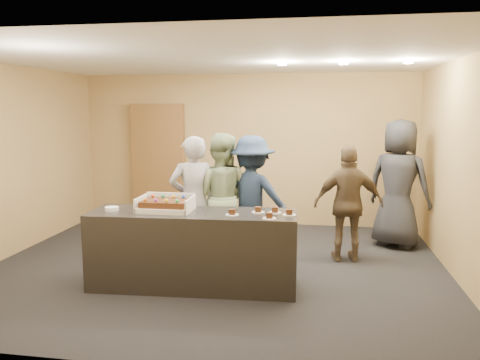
{
  "coord_description": "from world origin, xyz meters",
  "views": [
    {
      "loc": [
        1.29,
        -5.86,
        2.08
      ],
      "look_at": [
        0.32,
        0.0,
        1.18
      ],
      "focal_mm": 35.0,
      "sensor_mm": 36.0,
      "label": 1
    }
  ],
  "objects_px": {
    "person_sage_man": "(220,197)",
    "person_dark_suit": "(399,184)",
    "person_brown_extra": "(349,204)",
    "storage_cabinet": "(158,163)",
    "person_server_grey": "(193,201)",
    "sheet_cake": "(165,203)",
    "person_navy_man": "(252,198)",
    "plate_stack": "(112,209)",
    "cake_box": "(166,207)",
    "serving_counter": "(193,250)"
  },
  "relations": [
    {
      "from": "sheet_cake",
      "to": "person_brown_extra",
      "type": "distance_m",
      "value": 2.53
    },
    {
      "from": "person_sage_man",
      "to": "person_dark_suit",
      "type": "bearing_deg",
      "value": -155.46
    },
    {
      "from": "person_sage_man",
      "to": "person_brown_extra",
      "type": "bearing_deg",
      "value": -170.86
    },
    {
      "from": "plate_stack",
      "to": "person_navy_man",
      "type": "bearing_deg",
      "value": 40.03
    },
    {
      "from": "person_sage_man",
      "to": "person_brown_extra",
      "type": "relative_size",
      "value": 1.1
    },
    {
      "from": "cake_box",
      "to": "person_sage_man",
      "type": "height_order",
      "value": "person_sage_man"
    },
    {
      "from": "cake_box",
      "to": "person_navy_man",
      "type": "distance_m",
      "value": 1.44
    },
    {
      "from": "sheet_cake",
      "to": "person_navy_man",
      "type": "xyz_separation_m",
      "value": [
        0.85,
        1.18,
        -0.14
      ]
    },
    {
      "from": "person_server_grey",
      "to": "storage_cabinet",
      "type": "bearing_deg",
      "value": -85.9
    },
    {
      "from": "serving_counter",
      "to": "plate_stack",
      "type": "relative_size",
      "value": 14.9
    },
    {
      "from": "cake_box",
      "to": "person_brown_extra",
      "type": "height_order",
      "value": "person_brown_extra"
    },
    {
      "from": "person_brown_extra",
      "to": "plate_stack",
      "type": "bearing_deg",
      "value": 18.9
    },
    {
      "from": "sheet_cake",
      "to": "person_sage_man",
      "type": "xyz_separation_m",
      "value": [
        0.43,
        1.07,
        -0.12
      ]
    },
    {
      "from": "person_sage_man",
      "to": "person_brown_extra",
      "type": "distance_m",
      "value": 1.76
    },
    {
      "from": "serving_counter",
      "to": "person_server_grey",
      "type": "bearing_deg",
      "value": 101.53
    },
    {
      "from": "person_server_grey",
      "to": "person_dark_suit",
      "type": "xyz_separation_m",
      "value": [
        2.84,
        1.31,
        0.1
      ]
    },
    {
      "from": "cake_box",
      "to": "person_server_grey",
      "type": "xyz_separation_m",
      "value": [
        0.12,
        0.78,
        -0.08
      ]
    },
    {
      "from": "plate_stack",
      "to": "person_dark_suit",
      "type": "height_order",
      "value": "person_dark_suit"
    },
    {
      "from": "storage_cabinet",
      "to": "plate_stack",
      "type": "relative_size",
      "value": 13.5
    },
    {
      "from": "sheet_cake",
      "to": "person_server_grey",
      "type": "xyz_separation_m",
      "value": [
        0.12,
        0.8,
        -0.13
      ]
    },
    {
      "from": "storage_cabinet",
      "to": "cake_box",
      "type": "bearing_deg",
      "value": -69.25
    },
    {
      "from": "person_server_grey",
      "to": "person_dark_suit",
      "type": "height_order",
      "value": "person_dark_suit"
    },
    {
      "from": "serving_counter",
      "to": "person_brown_extra",
      "type": "distance_m",
      "value": 2.28
    },
    {
      "from": "storage_cabinet",
      "to": "person_server_grey",
      "type": "relative_size",
      "value": 1.25
    },
    {
      "from": "storage_cabinet",
      "to": "person_navy_man",
      "type": "bearing_deg",
      "value": -43.97
    },
    {
      "from": "person_server_grey",
      "to": "person_navy_man",
      "type": "height_order",
      "value": "person_server_grey"
    },
    {
      "from": "sheet_cake",
      "to": "person_server_grey",
      "type": "height_order",
      "value": "person_server_grey"
    },
    {
      "from": "person_navy_man",
      "to": "person_brown_extra",
      "type": "distance_m",
      "value": 1.33
    },
    {
      "from": "cake_box",
      "to": "plate_stack",
      "type": "height_order",
      "value": "cake_box"
    },
    {
      "from": "cake_box",
      "to": "sheet_cake",
      "type": "bearing_deg",
      "value": -90.84
    },
    {
      "from": "plate_stack",
      "to": "person_brown_extra",
      "type": "bearing_deg",
      "value": 25.75
    },
    {
      "from": "person_server_grey",
      "to": "plate_stack",
      "type": "bearing_deg",
      "value": 24.2
    },
    {
      "from": "person_sage_man",
      "to": "person_dark_suit",
      "type": "distance_m",
      "value": 2.73
    },
    {
      "from": "storage_cabinet",
      "to": "person_server_grey",
      "type": "height_order",
      "value": "storage_cabinet"
    },
    {
      "from": "person_brown_extra",
      "to": "person_sage_man",
      "type": "bearing_deg",
      "value": 0.12
    },
    {
      "from": "storage_cabinet",
      "to": "person_dark_suit",
      "type": "bearing_deg",
      "value": -13.99
    },
    {
      "from": "person_sage_man",
      "to": "cake_box",
      "type": "bearing_deg",
      "value": 70.02
    },
    {
      "from": "cake_box",
      "to": "sheet_cake",
      "type": "xyz_separation_m",
      "value": [
        -0.0,
        -0.02,
        0.05
      ]
    },
    {
      "from": "serving_counter",
      "to": "person_navy_man",
      "type": "xyz_separation_m",
      "value": [
        0.52,
        1.18,
        0.41
      ]
    },
    {
      "from": "cake_box",
      "to": "person_sage_man",
      "type": "distance_m",
      "value": 1.14
    },
    {
      "from": "sheet_cake",
      "to": "serving_counter",
      "type": "bearing_deg",
      "value": 0.0
    },
    {
      "from": "cake_box",
      "to": "serving_counter",
      "type": "bearing_deg",
      "value": -4.0
    },
    {
      "from": "serving_counter",
      "to": "person_navy_man",
      "type": "distance_m",
      "value": 1.36
    },
    {
      "from": "plate_stack",
      "to": "person_server_grey",
      "type": "distance_m",
      "value": 1.15
    },
    {
      "from": "person_sage_man",
      "to": "person_dark_suit",
      "type": "relative_size",
      "value": 0.91
    },
    {
      "from": "plate_stack",
      "to": "person_dark_suit",
      "type": "relative_size",
      "value": 0.08
    },
    {
      "from": "cake_box",
      "to": "person_sage_man",
      "type": "relative_size",
      "value": 0.35
    },
    {
      "from": "person_sage_man",
      "to": "person_navy_man",
      "type": "relative_size",
      "value": 1.02
    },
    {
      "from": "person_brown_extra",
      "to": "person_navy_man",
      "type": "bearing_deg",
      "value": -2.27
    },
    {
      "from": "serving_counter",
      "to": "person_dark_suit",
      "type": "height_order",
      "value": "person_dark_suit"
    }
  ]
}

